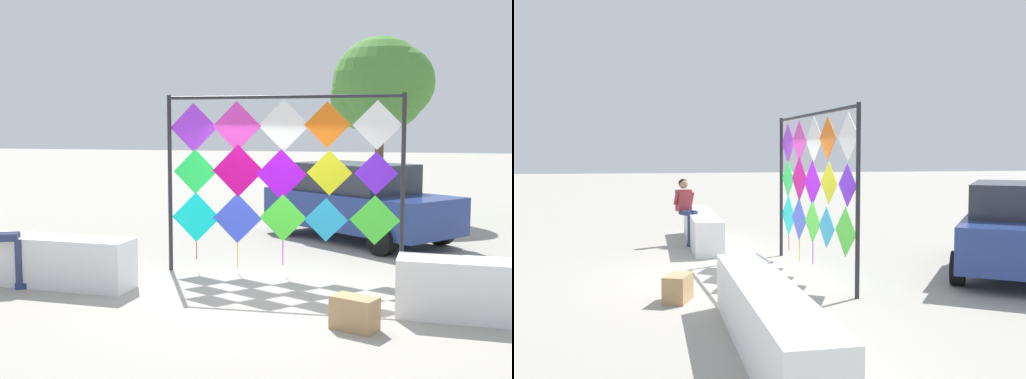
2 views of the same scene
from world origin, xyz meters
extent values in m
plane|color=#9E998E|center=(0.00, 0.00, 0.00)|extent=(120.00, 120.00, 0.00)
cube|color=white|center=(-4.02, -0.30, 0.38)|extent=(4.13, 0.63, 0.76)
cylinder|color=#232328|center=(-1.95, 1.24, 1.49)|extent=(0.07, 0.07, 2.98)
cylinder|color=#232328|center=(1.89, 1.54, 1.49)|extent=(0.07, 0.07, 2.98)
cylinder|color=#232328|center=(-0.03, 1.39, 2.93)|extent=(3.85, 0.35, 0.06)
cube|color=#0DECE5|center=(-1.50, 1.29, 0.93)|extent=(0.85, 0.08, 0.85)
cylinder|color=red|center=(-1.50, 1.30, 0.35)|extent=(0.02, 0.02, 0.30)
cube|color=blue|center=(-0.78, 1.33, 0.93)|extent=(0.84, 0.08, 0.84)
cylinder|color=yellow|center=(-0.78, 1.34, 0.30)|extent=(0.02, 0.02, 0.43)
cube|color=#48F336|center=(-0.01, 1.38, 0.96)|extent=(0.78, 0.07, 0.78)
cylinder|color=#D116E5|center=(-0.01, 1.39, 0.37)|extent=(0.02, 0.02, 0.40)
cube|color=#24A9DE|center=(0.70, 1.43, 0.95)|extent=(0.71, 0.07, 0.71)
cube|color=#44DB36|center=(1.47, 1.49, 0.97)|extent=(0.80, 0.07, 0.80)
cube|color=#25F759|center=(-1.51, 1.28, 1.70)|extent=(0.76, 0.07, 0.76)
cube|color=#CC0881|center=(-0.76, 1.33, 1.73)|extent=(0.87, 0.08, 0.87)
cube|color=#A20EF3|center=(-0.04, 1.38, 1.67)|extent=(0.83, 0.08, 0.84)
cylinder|color=#60E516|center=(-0.04, 1.39, 1.07)|extent=(0.02, 0.02, 0.38)
cube|color=yellow|center=(0.74, 1.45, 1.71)|extent=(0.73, 0.07, 0.73)
cube|color=#6720E6|center=(1.47, 1.52, 1.71)|extent=(0.69, 0.06, 0.69)
cube|color=#9E31EE|center=(-1.53, 1.28, 2.44)|extent=(0.82, 0.08, 0.82)
cylinder|color=#6EE516|center=(-1.53, 1.29, 1.88)|extent=(0.02, 0.02, 0.30)
cube|color=#E037B7|center=(-0.79, 1.33, 2.46)|extent=(0.83, 0.08, 0.83)
cylinder|color=#16E549|center=(-0.79, 1.34, 1.83)|extent=(0.02, 0.02, 0.43)
cube|color=white|center=(-0.01, 1.40, 2.47)|extent=(0.84, 0.08, 0.84)
cube|color=orange|center=(0.70, 1.43, 2.48)|extent=(0.74, 0.07, 0.75)
cube|color=white|center=(1.48, 1.52, 2.48)|extent=(0.78, 0.07, 0.78)
cylinder|color=navy|center=(-3.62, -0.62, 0.38)|extent=(0.11, 0.11, 0.76)
cylinder|color=navy|center=(-3.80, -0.71, 0.79)|extent=(0.43, 0.31, 0.13)
cube|color=navy|center=(-3.56, -0.59, 0.04)|extent=(0.26, 0.20, 0.09)
cylinder|color=navy|center=(-3.69, -0.47, 0.38)|extent=(0.11, 0.11, 0.76)
cylinder|color=navy|center=(-3.88, -0.56, 0.79)|extent=(0.43, 0.31, 0.13)
cube|color=navy|center=(-3.64, -0.44, 0.04)|extent=(0.26, 0.20, 0.09)
cube|color=navy|center=(0.75, 5.13, 0.67)|extent=(4.58, 4.02, 0.77)
cube|color=#282D38|center=(0.63, 5.22, 1.37)|extent=(2.91, 2.73, 0.62)
cylinder|color=black|center=(2.48, 5.02, 0.29)|extent=(0.60, 0.52, 0.58)
cylinder|color=black|center=(1.40, 3.52, 0.29)|extent=(0.60, 0.52, 0.58)
cylinder|color=black|center=(0.11, 6.73, 0.29)|extent=(0.60, 0.52, 0.58)
cylinder|color=black|center=(-0.98, 5.24, 0.29)|extent=(0.60, 0.52, 0.58)
cube|color=tan|center=(1.52, -1.15, 0.20)|extent=(0.62, 0.49, 0.41)
cylinder|color=brown|center=(0.73, 9.65, 1.43)|extent=(0.25, 0.25, 2.85)
sphere|color=#4C8938|center=(0.73, 9.65, 3.66)|extent=(2.71, 2.71, 2.71)
sphere|color=#4C8938|center=(0.85, 9.68, 3.62)|extent=(2.17, 2.17, 2.17)
sphere|color=#4C8938|center=(0.24, 9.56, 3.31)|extent=(1.81, 1.81, 1.81)
sphere|color=#4C8938|center=(1.18, 9.56, 3.72)|extent=(2.10, 2.10, 2.10)
camera|label=1|loc=(2.50, -8.64, 2.40)|focal=44.54mm
camera|label=2|loc=(10.03, -1.55, 2.19)|focal=40.02mm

